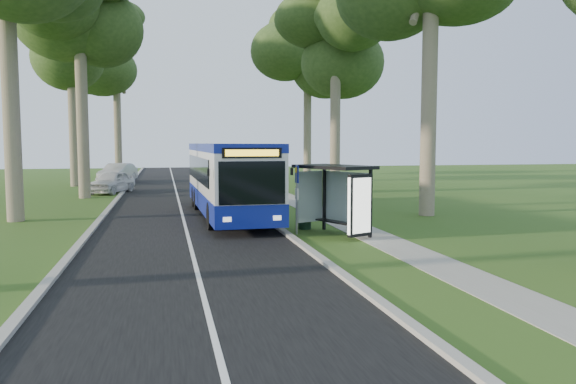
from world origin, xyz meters
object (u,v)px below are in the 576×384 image
bus (228,179)px  car_white (111,182)px  bus_shelter (341,187)px  car_silver (118,173)px  litter_bin (305,217)px  bus_stop_sign (297,191)px

bus → car_white: size_ratio=2.87×
bus_shelter → car_silver: bearing=83.9°
car_white → car_silver: size_ratio=0.88×
litter_bin → car_white: 19.91m
car_white → bus_shelter: bearing=-43.7°
car_white → car_silver: 10.04m
bus_stop_sign → bus_shelter: bearing=-36.3°
car_white → car_silver: bearing=112.8°
bus_stop_sign → car_silver: bearing=103.0°
bus_shelter → bus: bearing=92.9°
litter_bin → bus: bearing=120.0°
litter_bin → car_silver: 29.37m
car_silver → bus: bearing=-57.4°
bus → bus_stop_sign: size_ratio=4.89×
bus → car_white: (-6.24, 13.60, -0.97)m
litter_bin → car_silver: car_silver is taller
car_silver → car_white: bearing=-71.0°
litter_bin → car_white: size_ratio=0.22×
bus_shelter → car_silver: (-9.88, 30.01, -0.97)m
car_white → litter_bin: bearing=-43.2°
car_white → bus: bearing=-44.6°
bus_shelter → litter_bin: (-0.80, 2.07, -1.30)m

